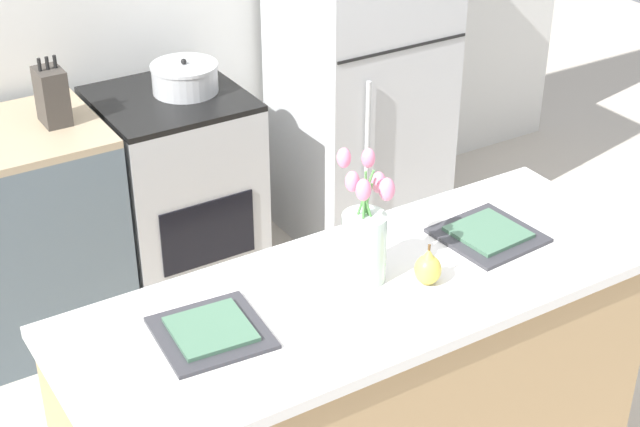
# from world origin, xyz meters

# --- Properties ---
(kitchen_island) EXTENTS (1.80, 0.66, 0.93)m
(kitchen_island) POSITION_xyz_m (0.00, 0.00, 0.47)
(kitchen_island) COLOR tan
(kitchen_island) RESTS_ON ground_plane
(stove_range) EXTENTS (0.60, 0.61, 0.92)m
(stove_range) POSITION_xyz_m (0.10, 1.60, 0.46)
(stove_range) COLOR #B2B5B7
(stove_range) RESTS_ON ground_plane
(refrigerator) EXTENTS (0.68, 0.67, 1.68)m
(refrigerator) POSITION_xyz_m (1.05, 1.60, 0.84)
(refrigerator) COLOR #B7BABC
(refrigerator) RESTS_ON ground_plane
(flower_vase) EXTENTS (0.14, 0.14, 0.41)m
(flower_vase) POSITION_xyz_m (0.02, 0.04, 1.07)
(flower_vase) COLOR silver
(flower_vase) RESTS_ON kitchen_island
(pear_figurine) EXTENTS (0.08, 0.08, 0.13)m
(pear_figurine) POSITION_xyz_m (0.16, -0.07, 0.98)
(pear_figurine) COLOR #E5CC4C
(pear_figurine) RESTS_ON kitchen_island
(plate_setting_left) EXTENTS (0.30, 0.30, 0.02)m
(plate_setting_left) POSITION_xyz_m (-0.48, 0.03, 0.94)
(plate_setting_left) COLOR #333338
(plate_setting_left) RESTS_ON kitchen_island
(plate_setting_right) EXTENTS (0.30, 0.30, 0.02)m
(plate_setting_right) POSITION_xyz_m (0.48, 0.03, 0.94)
(plate_setting_right) COLOR #333338
(plate_setting_right) RESTS_ON kitchen_island
(cooking_pot) EXTENTS (0.28, 0.28, 0.14)m
(cooking_pot) POSITION_xyz_m (0.18, 1.61, 0.98)
(cooking_pot) COLOR #B2B5B7
(cooking_pot) RESTS_ON stove_range
(knife_block) EXTENTS (0.10, 0.14, 0.27)m
(knife_block) POSITION_xyz_m (-0.38, 1.59, 1.03)
(knife_block) COLOR #3D3833
(knife_block) RESTS_ON back_counter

